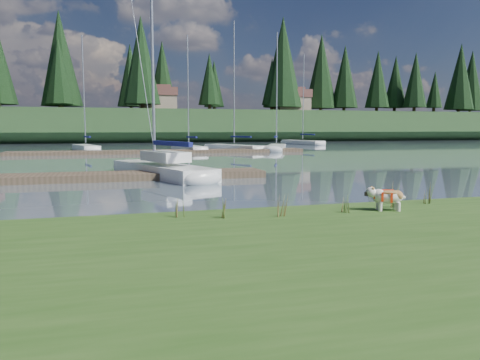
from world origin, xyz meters
name	(u,v)px	position (x,y,z in m)	size (l,w,h in m)	color
ground	(141,154)	(0.00, 30.00, 0.00)	(200.00, 200.00, 0.00)	slate
bank	(324,272)	(0.00, -6.00, 0.17)	(60.00, 9.00, 0.35)	#31511C
ridge	(122,127)	(0.00, 73.00, 2.50)	(200.00, 20.00, 5.00)	#1E371A
bulldog	(387,196)	(3.21, -2.68, 0.68)	(0.90, 0.55, 0.53)	silver
sailboat_main	(155,166)	(-0.69, 10.52, 0.42)	(4.44, 8.86, 12.63)	silver
dock_near	(81,177)	(-4.00, 9.00, 0.15)	(16.00, 2.00, 0.30)	#4C3D2C
dock_far	(163,152)	(2.00, 30.00, 0.15)	(26.00, 2.20, 0.30)	#4C3D2C
sailboat_bg_1	(85,147)	(-4.98, 37.66, 0.33)	(3.15, 7.72, 11.36)	silver
sailboat_bg_2	(186,148)	(4.61, 33.18, 0.33)	(2.67, 7.43, 11.03)	silver
sailboat_bg_3	(229,147)	(9.14, 34.01, 0.32)	(5.04, 8.70, 12.75)	silver
sailboat_bg_4	(277,147)	(13.81, 32.81, 0.33)	(4.66, 7.87, 11.70)	silver
sailboat_bg_5	(299,142)	(23.04, 48.54, 0.32)	(3.68, 8.89, 12.39)	silver
weed_0	(225,207)	(-0.56, -2.51, 0.57)	(0.17, 0.14, 0.52)	#475B23
weed_1	(281,206)	(0.62, -2.68, 0.57)	(0.17, 0.14, 0.51)	#475B23
weed_2	(395,194)	(3.62, -2.38, 0.67)	(0.17, 0.14, 0.75)	#475B23
weed_3	(179,205)	(-1.47, -2.14, 0.60)	(0.17, 0.14, 0.59)	#475B23
weed_4	(345,205)	(2.17, -2.65, 0.52)	(0.17, 0.14, 0.40)	#475B23
weed_5	(428,195)	(4.74, -2.13, 0.57)	(0.17, 0.14, 0.52)	#475B23
mud_lip	(239,221)	(0.00, -1.60, 0.07)	(60.00, 0.50, 0.14)	#33281C
conifer_3	(59,70)	(-10.00, 72.00, 11.74)	(4.84, 4.84, 12.25)	#382619
conifer_4	(141,60)	(3.00, 66.00, 13.09)	(6.16, 6.16, 15.10)	#382619
conifer_5	(209,79)	(15.00, 70.00, 10.83)	(3.96, 3.96, 10.35)	#382619
conifer_6	(283,62)	(28.00, 68.00, 13.99)	(7.04, 7.04, 17.00)	#382619
conifer_7	(345,77)	(42.00, 71.00, 12.19)	(5.28, 5.28, 13.20)	#382619
conifer_8	(415,80)	(55.00, 67.00, 11.51)	(4.62, 4.62, 11.77)	#382619
conifer_9	(460,77)	(68.00, 70.00, 12.87)	(5.94, 5.94, 14.62)	#382619
house_1	(158,99)	(6.00, 71.00, 7.31)	(6.30, 5.30, 4.65)	gray
house_2	(291,100)	(30.00, 69.00, 7.31)	(6.30, 5.30, 4.65)	gray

